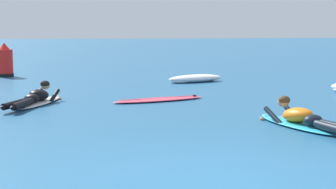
{
  "coord_description": "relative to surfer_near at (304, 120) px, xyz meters",
  "views": [
    {
      "loc": [
        -1.46,
        -5.42,
        1.73
      ],
      "look_at": [
        0.28,
        4.86,
        0.37
      ],
      "focal_mm": 55.9,
      "sensor_mm": 36.0,
      "label": 1
    }
  ],
  "objects": [
    {
      "name": "ground_plane",
      "position": [
        -2.32,
        7.09,
        -0.14
      ],
      "size": [
        120.0,
        120.0,
        0.0
      ],
      "primitive_type": "plane",
      "color": "#235B84"
    },
    {
      "name": "surfer_near",
      "position": [
        0.0,
        0.0,
        0.0
      ],
      "size": [
        1.07,
        2.56,
        0.53
      ],
      "color": "#2DB2D1",
      "rests_on": "ground"
    },
    {
      "name": "surfer_far",
      "position": [
        -4.76,
        3.51,
        -0.0
      ],
      "size": [
        1.26,
        2.54,
        0.54
      ],
      "color": "white",
      "rests_on": "ground"
    },
    {
      "name": "drifting_surfboard",
      "position": [
        -1.95,
        3.67,
        -0.11
      ],
      "size": [
        2.33,
        1.16,
        0.16
      ],
      "color": "#E54C66",
      "rests_on": "ground"
    },
    {
      "name": "whitewater_mid_left",
      "position": [
        -0.2,
        7.61,
        -0.03
      ],
      "size": [
        1.96,
        1.15,
        0.24
      ],
      "color": "white",
      "rests_on": "ground"
    },
    {
      "name": "channel_marker_buoy",
      "position": [
        -6.34,
        10.42,
        0.34
      ],
      "size": [
        0.58,
        0.58,
        1.18
      ],
      "color": "red",
      "rests_on": "ground"
    }
  ]
}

